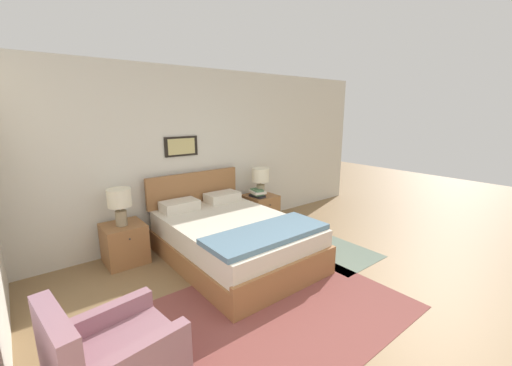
% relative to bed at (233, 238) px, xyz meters
% --- Properties ---
extents(ground_plane, '(16.00, 16.00, 0.00)m').
position_rel_bed_xyz_m(ground_plane, '(0.11, -2.10, -0.30)').
color(ground_plane, olive).
extents(wall_back, '(7.43, 0.09, 2.60)m').
position_rel_bed_xyz_m(wall_back, '(0.11, 1.16, 1.00)').
color(wall_back, beige).
rests_on(wall_back, ground_plane).
extents(area_rug_main, '(2.31, 1.90, 0.01)m').
position_rel_bed_xyz_m(area_rug_main, '(-0.18, -1.21, -0.30)').
color(area_rug_main, brown).
rests_on(area_rug_main, ground_plane).
extents(area_rug_bedside, '(0.91, 1.58, 0.01)m').
position_rel_bed_xyz_m(area_rug_bedside, '(1.25, -0.49, -0.30)').
color(area_rug_bedside, slate).
rests_on(area_rug_bedside, ground_plane).
extents(bed, '(1.52, 2.18, 1.04)m').
position_rel_bed_xyz_m(bed, '(0.00, 0.00, 0.00)').
color(bed, '#936038').
rests_on(bed, ground_plane).
extents(armchair, '(0.86, 0.74, 0.81)m').
position_rel_bed_xyz_m(armchair, '(-1.84, -1.22, -0.03)').
color(armchair, '#8E606B').
rests_on(armchair, ground_plane).
extents(nightstand_near_window, '(0.50, 0.53, 0.52)m').
position_rel_bed_xyz_m(nightstand_near_window, '(-1.16, 0.83, -0.04)').
color(nightstand_near_window, '#936038').
rests_on(nightstand_near_window, ground_plane).
extents(nightstand_by_door, '(0.50, 0.53, 0.52)m').
position_rel_bed_xyz_m(nightstand_by_door, '(1.16, 0.83, -0.04)').
color(nightstand_by_door, '#936038').
rests_on(nightstand_by_door, ground_plane).
extents(table_lamp_near_window, '(0.29, 0.29, 0.49)m').
position_rel_bed_xyz_m(table_lamp_near_window, '(-1.17, 0.80, 0.54)').
color(table_lamp_near_window, gray).
rests_on(table_lamp_near_window, nightstand_near_window).
extents(table_lamp_by_door, '(0.29, 0.29, 0.49)m').
position_rel_bed_xyz_m(table_lamp_by_door, '(1.14, 0.80, 0.54)').
color(table_lamp_by_door, gray).
rests_on(table_lamp_by_door, nightstand_by_door).
extents(book_thick_bottom, '(0.18, 0.29, 0.04)m').
position_rel_bed_xyz_m(book_thick_bottom, '(1.05, 0.78, 0.24)').
color(book_thick_bottom, '#232328').
rests_on(book_thick_bottom, nightstand_by_door).
extents(book_hardcover_middle, '(0.17, 0.22, 0.03)m').
position_rel_bed_xyz_m(book_hardcover_middle, '(1.05, 0.78, 0.27)').
color(book_hardcover_middle, '#4C7551').
rests_on(book_hardcover_middle, book_thick_bottom).
extents(book_novel_upper, '(0.26, 0.31, 0.04)m').
position_rel_bed_xyz_m(book_novel_upper, '(1.05, 0.78, 0.31)').
color(book_novel_upper, silver).
rests_on(book_novel_upper, book_hardcover_middle).
extents(book_slim_near_top, '(0.17, 0.24, 0.03)m').
position_rel_bed_xyz_m(book_slim_near_top, '(1.05, 0.78, 0.34)').
color(book_slim_near_top, '#4C7551').
rests_on(book_slim_near_top, book_novel_upper).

